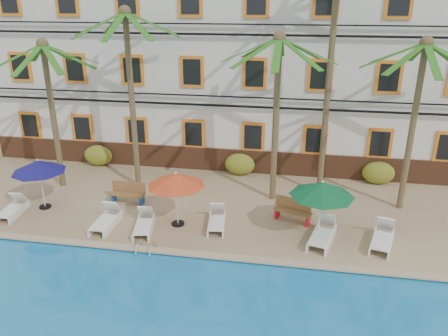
% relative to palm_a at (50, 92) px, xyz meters
% --- Properties ---
extents(ground, '(100.00, 100.00, 0.00)m').
position_rel_palm_a_xyz_m(ground, '(7.17, -3.85, -4.69)').
color(ground, '#384C23').
rests_on(ground, ground).
extents(pool_deck, '(30.00, 12.00, 0.25)m').
position_rel_palm_a_xyz_m(pool_deck, '(7.17, 1.15, -4.57)').
color(pool_deck, tan).
rests_on(pool_deck, ground).
extents(pool_coping, '(30.00, 0.35, 0.06)m').
position_rel_palm_a_xyz_m(pool_coping, '(7.17, -4.75, -4.41)').
color(pool_coping, tan).
rests_on(pool_coping, pool_deck).
extents(hotel_building, '(25.40, 6.44, 10.22)m').
position_rel_palm_a_xyz_m(hotel_building, '(7.17, 6.14, 0.68)').
color(hotel_building, silver).
rests_on(hotel_building, pool_deck).
extents(palm_a, '(4.60, 4.60, 6.76)m').
position_rel_palm_a_xyz_m(palm_a, '(0.00, 0.00, 0.00)').
color(palm_a, brown).
rests_on(palm_a, pool_deck).
extents(palm_b, '(4.60, 4.60, 8.05)m').
position_rel_palm_a_xyz_m(palm_b, '(3.55, 0.56, 0.75)').
color(palm_b, brown).
rests_on(palm_b, pool_deck).
extents(palm_c, '(4.60, 4.60, 7.14)m').
position_rel_palm_a_xyz_m(palm_c, '(9.89, 0.27, 0.22)').
color(palm_c, brown).
rests_on(palm_c, pool_deck).
extents(palm_d, '(4.60, 4.60, 10.17)m').
position_rel_palm_a_xyz_m(palm_d, '(11.96, 1.28, 1.94)').
color(palm_d, brown).
rests_on(palm_d, pool_deck).
extents(palm_e, '(4.60, 4.60, 7.05)m').
position_rel_palm_a_xyz_m(palm_e, '(15.29, 0.29, 0.17)').
color(palm_e, brown).
rests_on(palm_e, pool_deck).
extents(shrub_left, '(1.50, 0.90, 1.10)m').
position_rel_palm_a_xyz_m(shrub_left, '(0.55, 2.75, -3.89)').
color(shrub_left, '#2D621C').
rests_on(shrub_left, pool_deck).
extents(shrub_mid, '(1.50, 0.90, 1.10)m').
position_rel_palm_a_xyz_m(shrub_mid, '(8.09, 2.75, -3.89)').
color(shrub_mid, '#2D621C').
rests_on(shrub_mid, pool_deck).
extents(shrub_right, '(1.50, 0.90, 1.10)m').
position_rel_palm_a_xyz_m(shrub_right, '(14.74, 2.75, -3.89)').
color(shrub_right, '#2D621C').
rests_on(shrub_right, pool_deck).
extents(umbrella_blue, '(2.20, 2.20, 2.21)m').
position_rel_palm_a_xyz_m(umbrella_blue, '(0.42, -2.28, -2.57)').
color(umbrella_blue, black).
rests_on(umbrella_blue, pool_deck).
extents(umbrella_red, '(2.25, 2.25, 2.25)m').
position_rel_palm_a_xyz_m(umbrella_red, '(6.39, -2.76, -2.53)').
color(umbrella_red, black).
rests_on(umbrella_red, pool_deck).
extents(umbrella_green, '(2.35, 2.35, 2.35)m').
position_rel_palm_a_xyz_m(umbrella_green, '(11.80, -2.90, -2.44)').
color(umbrella_green, black).
rests_on(umbrella_green, pool_deck).
extents(lounger_a, '(0.79, 1.76, 0.81)m').
position_rel_palm_a_xyz_m(lounger_a, '(-0.52, -3.08, -4.18)').
color(lounger_a, white).
rests_on(lounger_a, pool_deck).
extents(lounger_b, '(0.66, 1.84, 0.87)m').
position_rel_palm_a_xyz_m(lounger_b, '(3.67, -3.36, -4.16)').
color(lounger_b, white).
rests_on(lounger_b, pool_deck).
extents(lounger_c, '(0.95, 1.86, 0.84)m').
position_rel_palm_a_xyz_m(lounger_c, '(5.24, -3.41, -4.17)').
color(lounger_c, white).
rests_on(lounger_c, pool_deck).
extents(lounger_d, '(0.84, 1.82, 0.83)m').
position_rel_palm_a_xyz_m(lounger_d, '(7.93, -2.64, -4.18)').
color(lounger_d, white).
rests_on(lounger_d, pool_deck).
extents(lounger_e, '(1.17, 2.09, 0.93)m').
position_rel_palm_a_xyz_m(lounger_e, '(11.94, -3.06, -4.14)').
color(lounger_e, white).
rests_on(lounger_e, pool_deck).
extents(lounger_f, '(1.17, 2.03, 0.91)m').
position_rel_palm_a_xyz_m(lounger_f, '(14.06, -2.96, -4.15)').
color(lounger_f, white).
rests_on(lounger_f, pool_deck).
extents(bench_left, '(1.51, 0.52, 0.93)m').
position_rel_palm_a_xyz_m(bench_left, '(3.75, -1.23, -3.98)').
color(bench_left, olive).
rests_on(bench_left, pool_deck).
extents(bench_right, '(1.57, 0.96, 0.93)m').
position_rel_palm_a_xyz_m(bench_right, '(10.85, -1.64, -3.98)').
color(bench_right, olive).
rests_on(bench_right, pool_deck).
extents(pool_ladder, '(0.54, 0.74, 0.74)m').
position_rel_palm_a_xyz_m(pool_ladder, '(5.81, -4.85, -4.44)').
color(pool_ladder, silver).
rests_on(pool_ladder, ground).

